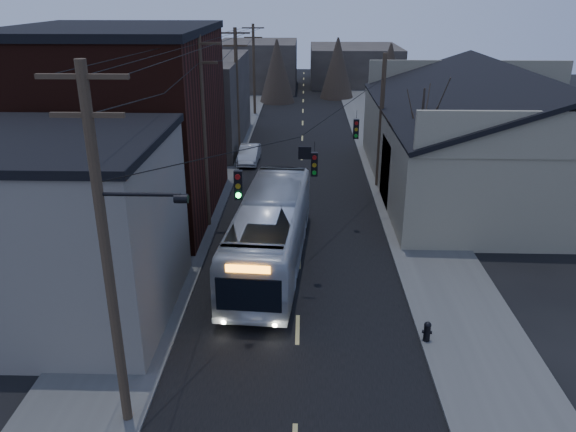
# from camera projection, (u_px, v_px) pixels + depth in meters

# --- Properties ---
(road_surface) EXTENTS (9.00, 110.00, 0.02)m
(road_surface) POSITION_uv_depth(u_px,v_px,m) (302.00, 164.00, 41.68)
(road_surface) COLOR black
(road_surface) RESTS_ON ground
(sidewalk_left) EXTENTS (4.00, 110.00, 0.12)m
(sidewalk_left) POSITION_uv_depth(u_px,v_px,m) (215.00, 163.00, 41.84)
(sidewalk_left) COLOR #474744
(sidewalk_left) RESTS_ON ground
(sidewalk_right) EXTENTS (4.00, 110.00, 0.12)m
(sidewalk_right) POSITION_uv_depth(u_px,v_px,m) (389.00, 164.00, 41.49)
(sidewalk_right) COLOR #474744
(sidewalk_right) RESTS_ON ground
(building_clapboard) EXTENTS (8.00, 8.00, 7.00)m
(building_clapboard) POSITION_uv_depth(u_px,v_px,m) (60.00, 232.00, 21.15)
(building_clapboard) COLOR #6D675B
(building_clapboard) RESTS_ON ground
(building_brick) EXTENTS (10.00, 12.00, 10.00)m
(building_brick) POSITION_uv_depth(u_px,v_px,m) (119.00, 127.00, 30.82)
(building_brick) COLOR black
(building_brick) RESTS_ON ground
(building_left_far) EXTENTS (9.00, 14.00, 7.00)m
(building_left_far) POSITION_uv_depth(u_px,v_px,m) (187.00, 102.00, 46.21)
(building_left_far) COLOR #352E2A
(building_left_far) RESTS_ON ground
(warehouse) EXTENTS (16.16, 20.60, 7.73)m
(warehouse) POSITION_uv_depth(u_px,v_px,m) (505.00, 148.00, 35.69)
(warehouse) COLOR gray
(warehouse) RESTS_ON ground
(building_far_left) EXTENTS (10.00, 12.00, 6.00)m
(building_far_left) POSITION_uv_depth(u_px,v_px,m) (258.00, 65.00, 73.21)
(building_far_left) COLOR #352E2A
(building_far_left) RESTS_ON ground
(building_far_right) EXTENTS (12.00, 14.00, 5.00)m
(building_far_right) POSITION_uv_depth(u_px,v_px,m) (354.00, 65.00, 77.68)
(building_far_right) COLOR #352E2A
(building_far_right) RESTS_ON ground
(bare_tree) EXTENTS (0.40, 0.40, 7.20)m
(bare_tree) POSITION_uv_depth(u_px,v_px,m) (419.00, 154.00, 30.89)
(bare_tree) COLOR black
(bare_tree) RESTS_ON ground
(utility_lines) EXTENTS (11.24, 45.28, 10.50)m
(utility_lines) POSITION_uv_depth(u_px,v_px,m) (251.00, 114.00, 34.49)
(utility_lines) COLOR #382B1E
(utility_lines) RESTS_ON ground
(bus) EXTENTS (3.68, 12.15, 3.34)m
(bus) POSITION_uv_depth(u_px,v_px,m) (270.00, 232.00, 25.76)
(bus) COLOR silver
(bus) RESTS_ON ground
(parked_car) EXTENTS (1.49, 4.01, 1.31)m
(parked_car) POSITION_uv_depth(u_px,v_px,m) (249.00, 154.00, 41.83)
(parked_car) COLOR #AAAEB2
(parked_car) RESTS_ON ground
(fire_hydrant) EXTENTS (0.37, 0.27, 0.78)m
(fire_hydrant) POSITION_uv_depth(u_px,v_px,m) (427.00, 331.00, 20.28)
(fire_hydrant) COLOR black
(fire_hydrant) RESTS_ON sidewalk_right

